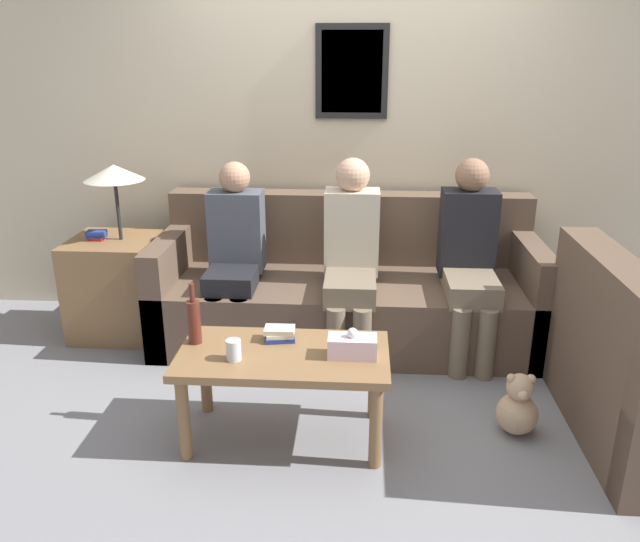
% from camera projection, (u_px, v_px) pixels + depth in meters
% --- Properties ---
extents(ground_plane, '(16.00, 16.00, 0.00)m').
position_uv_depth(ground_plane, '(344.00, 374.00, 3.74)').
color(ground_plane, gray).
extents(wall_back, '(9.00, 0.08, 2.60)m').
position_uv_depth(wall_back, '(351.00, 132.00, 4.27)').
color(wall_back, beige).
rests_on(wall_back, ground_plane).
extents(couch_main, '(2.46, 0.92, 0.92)m').
position_uv_depth(couch_main, '(347.00, 292.00, 4.16)').
color(couch_main, brown).
rests_on(couch_main, ground_plane).
extents(coffee_table, '(1.01, 0.54, 0.47)m').
position_uv_depth(coffee_table, '(284.00, 365.00, 3.01)').
color(coffee_table, olive).
rests_on(coffee_table, ground_plane).
extents(side_table_with_lamp, '(0.55, 0.55, 1.16)m').
position_uv_depth(side_table_with_lamp, '(116.00, 279.00, 4.19)').
color(side_table_with_lamp, olive).
rests_on(side_table_with_lamp, ground_plane).
extents(wine_bottle, '(0.07, 0.07, 0.31)m').
position_uv_depth(wine_bottle, '(194.00, 320.00, 3.05)').
color(wine_bottle, '#562319').
rests_on(wine_bottle, coffee_table).
extents(drinking_glass, '(0.07, 0.07, 0.10)m').
position_uv_depth(drinking_glass, '(234.00, 350.00, 2.90)').
color(drinking_glass, silver).
rests_on(drinking_glass, coffee_table).
extents(book_stack, '(0.16, 0.13, 0.07)m').
position_uv_depth(book_stack, '(280.00, 334.00, 3.10)').
color(book_stack, navy).
rests_on(book_stack, coffee_table).
extents(tissue_box, '(0.23, 0.12, 0.15)m').
position_uv_depth(tissue_box, '(352.00, 346.00, 2.93)').
color(tissue_box, silver).
rests_on(tissue_box, coffee_table).
extents(person_left, '(0.34, 0.57, 1.18)m').
position_uv_depth(person_left, '(234.00, 250.00, 3.94)').
color(person_left, black).
rests_on(person_left, ground_plane).
extents(person_middle, '(0.34, 0.65, 1.22)m').
position_uv_depth(person_middle, '(351.00, 253.00, 3.85)').
color(person_middle, '#756651').
rests_on(person_middle, ground_plane).
extents(person_right, '(0.34, 0.65, 1.22)m').
position_uv_depth(person_right, '(469.00, 254.00, 3.83)').
color(person_right, '#756651').
rests_on(person_right, ground_plane).
extents(teddy_bear, '(0.21, 0.21, 0.33)m').
position_uv_depth(teddy_bear, '(518.00, 407.00, 3.13)').
color(teddy_bear, tan).
rests_on(teddy_bear, ground_plane).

